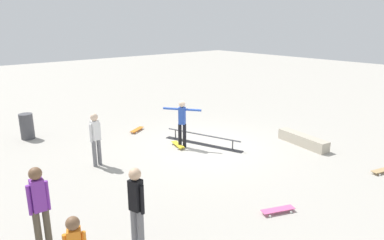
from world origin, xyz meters
TOP-DOWN VIEW (x-y plane):
  - ground_plane at (0.00, 0.00)m, footprint 60.00×60.00m
  - grind_rail at (0.21, -0.08)m, footprint 2.98×1.22m
  - skate_ledge at (-2.13, -2.74)m, footprint 2.05×0.74m
  - skater_main at (0.48, 0.64)m, footprint 1.12×0.85m
  - skateboard_main at (0.60, 0.74)m, footprint 0.82×0.41m
  - bystander_white_shirt at (0.88, 3.62)m, footprint 0.22×0.37m
  - bystander_black_shirt at (-3.37, 4.81)m, footprint 0.38×0.25m
  - bystander_purple_shirt at (-2.27, 6.21)m, footprint 0.24×0.39m
  - loose_skateboard_natural at (-4.94, -2.49)m, footprint 0.41×0.82m
  - loose_skateboard_pink at (-4.32, 1.66)m, footprint 0.49×0.82m
  - loose_skateboard_orange at (3.05, 0.90)m, footprint 0.56×0.80m
  - trash_bin at (4.91, 4.49)m, footprint 0.48×0.48m

SIDE VIEW (x-z plane):
  - ground_plane at x=0.00m, z-range 0.00..0.00m
  - skateboard_main at x=0.60m, z-range 0.03..0.12m
  - loose_skateboard_natural at x=-4.94m, z-range 0.03..0.12m
  - loose_skateboard_pink at x=-4.32m, z-range 0.03..0.12m
  - loose_skateboard_orange at x=3.05m, z-range 0.03..0.12m
  - grind_rail at x=0.21m, z-range -0.03..0.36m
  - skate_ledge at x=-2.13m, z-range 0.00..0.37m
  - trash_bin at x=4.91m, z-range 0.00..0.96m
  - bystander_white_shirt at x=0.88m, z-range 0.11..1.75m
  - bystander_black_shirt at x=-3.37m, z-range 0.11..1.80m
  - skater_main at x=0.48m, z-range 0.13..1.79m
  - bystander_purple_shirt at x=-2.27m, z-range 0.11..1.84m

